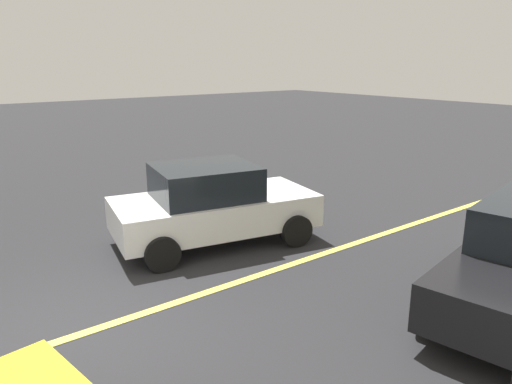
% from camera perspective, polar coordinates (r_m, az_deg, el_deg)
% --- Properties ---
extents(ground_plane, '(80.00, 80.00, 0.00)m').
position_cam_1_polar(ground_plane, '(7.17, -21.19, -15.86)').
color(ground_plane, '#262628').
extents(lane_marking_centre, '(28.00, 0.16, 0.01)m').
position_cam_1_polar(lane_marking_centre, '(8.32, -0.77, -10.19)').
color(lane_marking_centre, '#E0D14C').
extents(car_white_behind_van, '(4.28, 2.68, 1.61)m').
position_cam_1_polar(car_white_behind_van, '(9.67, -5.19, -1.44)').
color(car_white_behind_van, white).
rests_on(car_white_behind_van, ground_plane).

